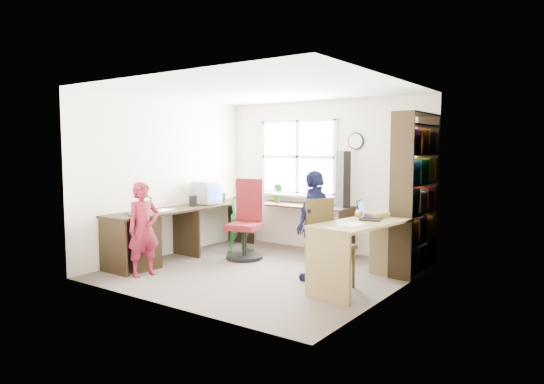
# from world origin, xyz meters

# --- Properties ---
(room) EXTENTS (3.64, 3.44, 2.44)m
(room) POSITION_xyz_m (0.01, 0.10, 1.22)
(room) COLOR #4A413A
(room) RESTS_ON ground
(l_desk) EXTENTS (2.38, 2.95, 0.75)m
(l_desk) POSITION_xyz_m (-1.31, -0.28, 0.46)
(l_desk) COLOR black
(l_desk) RESTS_ON ground
(right_desk) EXTENTS (0.81, 1.44, 0.79)m
(right_desk) POSITION_xyz_m (1.41, 0.07, 0.57)
(right_desk) COLOR olive
(right_desk) RESTS_ON ground
(bookshelf) EXTENTS (0.30, 1.02, 2.10)m
(bookshelf) POSITION_xyz_m (1.65, 1.19, 1.00)
(bookshelf) COLOR black
(bookshelf) RESTS_ON ground
(swivel_chair) EXTENTS (0.67, 0.67, 1.18)m
(swivel_chair) POSITION_xyz_m (-0.67, 0.54, 0.51)
(swivel_chair) COLOR black
(swivel_chair) RESTS_ON ground
(wooden_chair) EXTENTS (0.58, 0.58, 1.04)m
(wooden_chair) POSITION_xyz_m (1.02, -0.06, 0.56)
(wooden_chair) COLOR #443516
(wooden_chair) RESTS_ON ground
(crt_monitor) EXTENTS (0.39, 0.35, 0.36)m
(crt_monitor) POSITION_xyz_m (-1.52, 0.59, 0.93)
(crt_monitor) COLOR #9A9C9F
(crt_monitor) RESTS_ON l_desk
(laptop_left) EXTENTS (0.45, 0.43, 0.24)m
(laptop_left) POSITION_xyz_m (-1.42, -0.81, 0.81)
(laptop_left) COLOR black
(laptop_left) RESTS_ON l_desk
(laptop_right) EXTENTS (0.36, 0.40, 0.23)m
(laptop_right) POSITION_xyz_m (1.37, 0.30, 0.84)
(laptop_right) COLOR black
(laptop_right) RESTS_ON right_desk
(speaker_a) EXTENTS (0.10, 0.10, 0.17)m
(speaker_a) POSITION_xyz_m (-1.49, 0.24, 0.83)
(speaker_a) COLOR black
(speaker_a) RESTS_ON l_desk
(speaker_b) EXTENTS (0.09, 0.09, 0.16)m
(speaker_b) POSITION_xyz_m (-1.47, 0.89, 0.83)
(speaker_b) COLOR black
(speaker_b) RESTS_ON l_desk
(cd_tower) EXTENTS (0.21, 0.20, 0.85)m
(cd_tower) POSITION_xyz_m (0.45, 1.47, 1.18)
(cd_tower) COLOR black
(cd_tower) RESTS_ON l_desk
(game_box) EXTENTS (0.38, 0.38, 0.06)m
(game_box) POSITION_xyz_m (1.35, 0.50, 0.82)
(game_box) COLOR red
(game_box) RESTS_ON right_desk
(paper_a) EXTENTS (0.28, 0.35, 0.00)m
(paper_a) POSITION_xyz_m (-1.51, -0.33, 0.75)
(paper_a) COLOR white
(paper_a) RESTS_ON l_desk
(paper_b) EXTENTS (0.24, 0.33, 0.00)m
(paper_b) POSITION_xyz_m (1.40, -0.18, 0.79)
(paper_b) COLOR white
(paper_b) RESTS_ON right_desk
(potted_plant) EXTENTS (0.20, 0.17, 0.31)m
(potted_plant) POSITION_xyz_m (-0.74, 1.46, 0.91)
(potted_plant) COLOR #2E752F
(potted_plant) RESTS_ON l_desk
(person_red) EXTENTS (0.37, 0.49, 1.21)m
(person_red) POSITION_xyz_m (-1.11, -1.03, 0.61)
(person_red) COLOR maroon
(person_red) RESTS_ON ground
(person_green) EXTENTS (0.65, 0.70, 1.16)m
(person_green) POSITION_xyz_m (-0.97, 0.84, 0.58)
(person_green) COLOR #327E41
(person_green) RESTS_ON ground
(person_navy) EXTENTS (0.34, 0.81, 1.37)m
(person_navy) POSITION_xyz_m (0.78, 0.08, 0.69)
(person_navy) COLOR #121639
(person_navy) RESTS_ON ground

